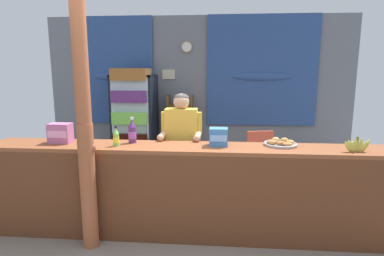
% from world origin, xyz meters
% --- Properties ---
extents(ground_plane, '(8.21, 8.21, 0.00)m').
position_xyz_m(ground_plane, '(0.00, 1.26, 0.00)').
color(ground_plane, slate).
extents(back_wall_curtained, '(5.77, 0.22, 2.78)m').
position_xyz_m(back_wall_curtained, '(0.00, 3.21, 1.44)').
color(back_wall_curtained, slate).
rests_on(back_wall_curtained, ground).
extents(stall_counter, '(4.46, 0.49, 1.00)m').
position_xyz_m(stall_counter, '(0.12, 0.24, 0.61)').
color(stall_counter, brown).
rests_on(stall_counter, ground).
extents(timber_post, '(0.18, 0.16, 2.56)m').
position_xyz_m(timber_post, '(-0.89, 0.02, 1.23)').
color(timber_post, '#995133').
rests_on(timber_post, ground).
extents(drink_fridge, '(0.72, 0.76, 1.82)m').
position_xyz_m(drink_fridge, '(-1.10, 2.60, 1.00)').
color(drink_fridge, black).
rests_on(drink_fridge, ground).
extents(bottle_shelf_rack, '(0.48, 0.28, 1.34)m').
position_xyz_m(bottle_shelf_rack, '(-0.31, 2.93, 0.70)').
color(bottle_shelf_rack, brown).
rests_on(bottle_shelf_rack, ground).
extents(plastic_lawn_chair, '(0.52, 0.52, 0.86)m').
position_xyz_m(plastic_lawn_chair, '(1.02, 2.13, 0.49)').
color(plastic_lawn_chair, '#E5563D').
rests_on(plastic_lawn_chair, ground).
extents(shopkeeper, '(0.49, 0.42, 1.52)m').
position_xyz_m(shopkeeper, '(-0.05, 0.84, 0.95)').
color(shopkeeper, '#28282D').
rests_on(shopkeeper, ground).
extents(soda_bottle_grape_soda, '(0.09, 0.09, 0.29)m').
position_xyz_m(soda_bottle_grape_soda, '(-0.55, 0.46, 1.12)').
color(soda_bottle_grape_soda, '#56286B').
rests_on(soda_bottle_grape_soda, stall_counter).
extents(soda_bottle_lime_soda, '(0.06, 0.06, 0.21)m').
position_xyz_m(soda_bottle_lime_soda, '(-0.68, 0.30, 1.09)').
color(soda_bottle_lime_soda, '#75C64C').
rests_on(soda_bottle_lime_soda, stall_counter).
extents(snack_box_wafer, '(0.24, 0.16, 0.22)m').
position_xyz_m(snack_box_wafer, '(-1.34, 0.39, 1.11)').
color(snack_box_wafer, '#B76699').
rests_on(snack_box_wafer, stall_counter).
extents(snack_box_biscuit, '(0.19, 0.16, 0.19)m').
position_xyz_m(snack_box_biscuit, '(0.40, 0.40, 1.09)').
color(snack_box_biscuit, '#3D75B7').
rests_on(snack_box_biscuit, stall_counter).
extents(pastry_tray, '(0.35, 0.35, 0.07)m').
position_xyz_m(pastry_tray, '(1.06, 0.47, 1.02)').
color(pastry_tray, '#BCBCC1').
rests_on(pastry_tray, stall_counter).
extents(banana_bunch, '(0.27, 0.06, 0.16)m').
position_xyz_m(banana_bunch, '(1.76, 0.25, 1.06)').
color(banana_bunch, '#CCC14C').
rests_on(banana_bunch, stall_counter).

